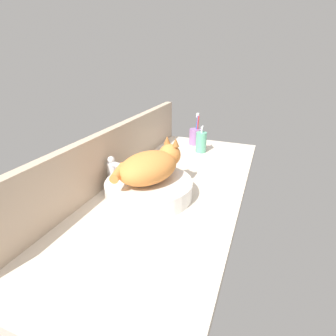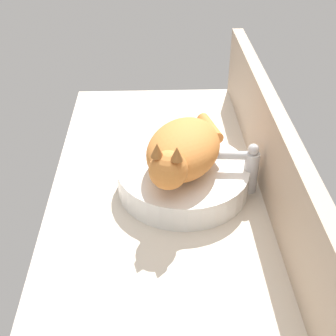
{
  "view_description": "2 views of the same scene",
  "coord_description": "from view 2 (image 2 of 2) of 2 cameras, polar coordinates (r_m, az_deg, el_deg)",
  "views": [
    {
      "loc": [
        -88.22,
        -33.37,
        50.84
      ],
      "look_at": [
        3.38,
        2.33,
        7.05
      ],
      "focal_mm": 28.0,
      "sensor_mm": 36.0,
      "label": 1
    },
    {
      "loc": [
        85.7,
        -1.98,
        72.06
      ],
      "look_at": [
        -2.94,
        1.12,
        10.84
      ],
      "focal_mm": 50.0,
      "sensor_mm": 36.0,
      "label": 2
    }
  ],
  "objects": [
    {
      "name": "ground_plane",
      "position": [
        1.13,
        -0.52,
        -6.21
      ],
      "size": [
        135.49,
        56.78,
        4.0
      ],
      "primitive_type": "cube",
      "color": "beige"
    },
    {
      "name": "backsplash_panel",
      "position": [
        1.09,
        13.56,
        -0.54
      ],
      "size": [
        135.49,
        3.6,
        22.03
      ],
      "primitive_type": "cube",
      "color": "tan",
      "rests_on": "ground_plane"
    },
    {
      "name": "sink_basin",
      "position": [
        1.18,
        1.84,
        -1.23
      ],
      "size": [
        32.85,
        32.85,
        6.57
      ],
      "primitive_type": "cylinder",
      "color": "white",
      "rests_on": "ground_plane"
    },
    {
      "name": "cat",
      "position": [
        1.11,
        1.76,
        2.15
      ],
      "size": [
        30.21,
        24.56,
        14.0
      ],
      "color": "orange",
      "rests_on": "sink_basin"
    },
    {
      "name": "faucet",
      "position": [
        1.16,
        9.58,
        0.22
      ],
      "size": [
        3.64,
        11.85,
        13.6
      ],
      "color": "silver",
      "rests_on": "ground_plane"
    }
  ]
}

